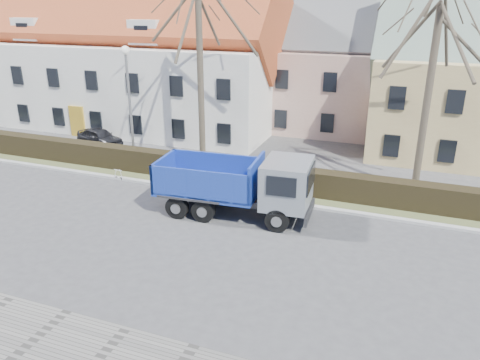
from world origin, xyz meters
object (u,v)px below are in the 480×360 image
at_px(dump_truck, 229,184).
at_px(streetlight, 130,107).
at_px(parked_car_a, 100,137).
at_px(cart_frame, 115,174).

relative_size(dump_truck, streetlight, 1.05).
bearing_deg(streetlight, parked_car_a, 149.47).
distance_m(streetlight, cart_frame, 4.04).
relative_size(dump_truck, cart_frame, 10.02).
relative_size(streetlight, cart_frame, 9.56).
xyz_separation_m(dump_truck, cart_frame, (-7.49, 1.90, -1.13)).
height_order(streetlight, cart_frame, streetlight).
relative_size(cart_frame, parked_car_a, 0.21).
height_order(dump_truck, streetlight, streetlight).
bearing_deg(dump_truck, parked_car_a, 146.19).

